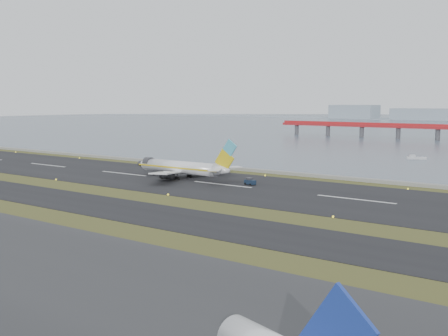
{
  "coord_description": "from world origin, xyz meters",
  "views": [
    {
      "loc": [
        93.91,
        -94.95,
        23.52
      ],
      "look_at": [
        6.63,
        22.0,
        6.01
      ],
      "focal_mm": 45.0,
      "sensor_mm": 36.0,
      "label": 1
    }
  ],
  "objects": [
    {
      "name": "airliner",
      "position": [
        -16.51,
        32.46,
        3.46
      ],
      "size": [
        38.52,
        32.89,
        12.8
      ],
      "color": "white",
      "rests_on": "ground"
    },
    {
      "name": "ground",
      "position": [
        0.0,
        0.0,
        0.0
      ],
      "size": [
        1000.0,
        1000.0,
        0.0
      ],
      "primitive_type": "plane",
      "color": "#354418",
      "rests_on": "ground"
    },
    {
      "name": "runway_strip",
      "position": [
        0.0,
        30.0,
        0.05
      ],
      "size": [
        1000.0,
        45.0,
        0.1
      ],
      "primitive_type": "cube",
      "color": "black",
      "rests_on": "ground"
    },
    {
      "name": "workboat_near",
      "position": [
        21.22,
        132.37,
        0.58
      ],
      "size": [
        7.89,
        5.28,
        1.84
      ],
      "rotation": [
        0.0,
        0.0,
        0.42
      ],
      "color": "silver",
      "rests_on": "ground"
    },
    {
      "name": "pushback_tug",
      "position": [
        6.68,
        34.09,
        0.99
      ],
      "size": [
        3.52,
        2.54,
        2.04
      ],
      "rotation": [
        0.0,
        0.0,
        -0.25
      ],
      "color": "#142339",
      "rests_on": "ground"
    },
    {
      "name": "seawall",
      "position": [
        0.0,
        60.0,
        0.5
      ],
      "size": [
        1000.0,
        2.5,
        1.0
      ],
      "primitive_type": "cube",
      "color": "gray",
      "rests_on": "ground"
    },
    {
      "name": "taxiway_strip",
      "position": [
        0.0,
        -12.0,
        0.05
      ],
      "size": [
        1000.0,
        18.0,
        0.1
      ],
      "primitive_type": "cube",
      "color": "black",
      "rests_on": "ground"
    }
  ]
}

